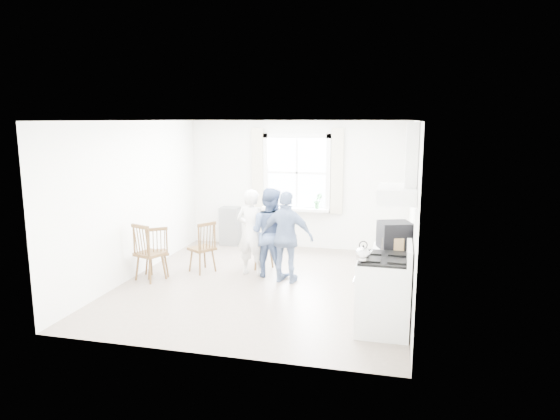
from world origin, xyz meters
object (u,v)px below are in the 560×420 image
object	(u,v)px
person_right	(287,237)
windsor_chair_a	(157,246)
windsor_chair_c	(205,242)
windsor_chair_b	(145,246)
person_mid	(270,232)
gas_stove	(384,293)
low_cabinet	(391,279)
stereo_stack	(395,235)
person_left	(252,232)

from	to	relation	value
person_right	windsor_chair_a	bearing A→B (deg)	12.92
windsor_chair_c	person_right	world-z (taller)	person_right
windsor_chair_b	windsor_chair_c	xyz separation A→B (m)	(0.78, 0.66, -0.04)
windsor_chair_b	windsor_chair_a	bearing A→B (deg)	67.50
person_mid	gas_stove	bearing A→B (deg)	145.52
gas_stove	low_cabinet	size ratio (longest dim) A/B	1.24
stereo_stack	windsor_chair_a	bearing A→B (deg)	171.05
gas_stove	windsor_chair_a	size ratio (longest dim) A/B	1.27
stereo_stack	person_mid	size ratio (longest dim) A/B	0.34
low_cabinet	person_mid	xyz separation A→B (m)	(-2.02, 1.12, 0.30)
stereo_stack	person_left	size ratio (longest dim) A/B	0.34
stereo_stack	person_mid	xyz separation A→B (m)	(-2.05, 1.15, -0.33)
gas_stove	stereo_stack	xyz separation A→B (m)	(0.10, 0.66, 0.60)
windsor_chair_c	gas_stove	bearing A→B (deg)	-29.06
stereo_stack	person_right	bearing A→B (deg)	152.06
stereo_stack	windsor_chair_b	world-z (taller)	stereo_stack
stereo_stack	windsor_chair_c	size ratio (longest dim) A/B	0.56
low_cabinet	person_left	world-z (taller)	person_left
stereo_stack	person_mid	world-z (taller)	person_mid
stereo_stack	person_right	size ratio (longest dim) A/B	0.34
windsor_chair_a	windsor_chair_c	xyz separation A→B (m)	(0.68, 0.44, 0.02)
windsor_chair_c	windsor_chair_b	bearing A→B (deg)	-139.47
person_right	person_left	bearing A→B (deg)	-14.49
gas_stove	windsor_chair_c	size ratio (longest dim) A/B	1.24
windsor_chair_c	person_mid	bearing A→B (deg)	5.59
windsor_chair_a	windsor_chair_b	distance (m)	0.25
person_left	windsor_chair_c	bearing A→B (deg)	13.38
low_cabinet	person_right	world-z (taller)	person_right
windsor_chair_a	person_left	xyz separation A→B (m)	(1.49, 0.53, 0.20)
gas_stove	person_mid	bearing A→B (deg)	137.09
low_cabinet	windsor_chair_c	bearing A→B (deg)	162.23
stereo_stack	person_mid	distance (m)	2.38
gas_stove	windsor_chair_c	xyz separation A→B (m)	(-3.07, 1.71, 0.07)
windsor_chair_b	person_left	world-z (taller)	person_left
windsor_chair_b	person_right	distance (m)	2.31
windsor_chair_c	windsor_chair_a	bearing A→B (deg)	-147.42
person_left	person_right	xyz separation A→B (m)	(0.66, -0.24, 0.01)
windsor_chair_a	person_right	world-z (taller)	person_right
person_left	gas_stove	bearing A→B (deg)	148.20
gas_stove	person_left	world-z (taller)	person_left
low_cabinet	windsor_chair_b	xyz separation A→B (m)	(-3.92, 0.34, 0.14)
windsor_chair_c	person_right	bearing A→B (deg)	-5.51
windsor_chair_a	person_right	bearing A→B (deg)	7.77
low_cabinet	stereo_stack	bearing A→B (deg)	-51.01
stereo_stack	person_right	world-z (taller)	person_right
windsor_chair_a	person_mid	xyz separation A→B (m)	(1.80, 0.55, 0.22)
low_cabinet	stereo_stack	world-z (taller)	stereo_stack
windsor_chair_c	person_left	distance (m)	0.84
gas_stove	windsor_chair_c	world-z (taller)	gas_stove
person_mid	windsor_chair_b	bearing A→B (deg)	30.65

